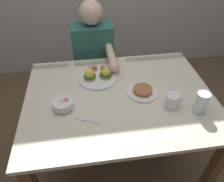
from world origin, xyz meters
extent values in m
plane|color=brown|center=(0.00, 0.00, 0.00)|extent=(6.00, 6.00, 0.00)
cube|color=beige|center=(0.00, 0.00, 0.73)|extent=(1.20, 0.90, 0.03)
cube|color=#4C6BB7|center=(0.00, -0.40, 0.74)|extent=(1.20, 0.06, 0.00)
cube|color=#4C6BB7|center=(0.00, 0.40, 0.74)|extent=(1.20, 0.06, 0.00)
cube|color=brown|center=(0.55, -0.40, 0.36)|extent=(0.06, 0.06, 0.71)
cube|color=brown|center=(-0.55, 0.40, 0.36)|extent=(0.06, 0.06, 0.71)
cube|color=brown|center=(0.55, 0.40, 0.36)|extent=(0.06, 0.06, 0.71)
cylinder|color=white|center=(-0.12, 0.19, 0.75)|extent=(0.27, 0.27, 0.01)
cylinder|color=tan|center=(-0.18, 0.18, 0.76)|extent=(0.08, 0.08, 0.02)
cylinder|color=#236028|center=(-0.18, 0.18, 0.78)|extent=(0.08, 0.08, 0.01)
sphere|color=yellow|center=(-0.18, 0.18, 0.80)|extent=(0.07, 0.07, 0.07)
cylinder|color=tan|center=(-0.07, 0.18, 0.76)|extent=(0.08, 0.08, 0.02)
cylinder|color=#236028|center=(-0.07, 0.18, 0.78)|extent=(0.08, 0.08, 0.01)
sphere|color=yellow|center=(-0.07, 0.18, 0.80)|extent=(0.06, 0.06, 0.06)
cube|color=#B77A42|center=(-0.08, 0.27, 0.77)|extent=(0.03, 0.03, 0.03)
cube|color=tan|center=(-0.16, 0.28, 0.77)|extent=(0.03, 0.03, 0.03)
cube|color=#AD7038|center=(-0.15, 0.28, 0.77)|extent=(0.03, 0.03, 0.03)
cube|color=#B77A42|center=(-0.14, 0.28, 0.77)|extent=(0.04, 0.04, 0.04)
cube|color=#B77A42|center=(-0.17, 0.25, 0.77)|extent=(0.04, 0.04, 0.04)
cylinder|color=white|center=(-0.35, -0.07, 0.74)|extent=(0.10, 0.10, 0.01)
cylinder|color=white|center=(-0.35, -0.07, 0.77)|extent=(0.12, 0.12, 0.04)
cube|color=#EA6B70|center=(-0.33, -0.07, 0.77)|extent=(0.03, 0.03, 0.03)
cube|color=#EA6B70|center=(-0.34, -0.07, 0.77)|extent=(0.04, 0.04, 0.03)
cube|color=#F4DB66|center=(-0.36, -0.09, 0.78)|extent=(0.03, 0.03, 0.03)
cube|color=#EA6B70|center=(-0.33, -0.06, 0.79)|extent=(0.03, 0.03, 0.03)
cube|color=#B7E093|center=(-0.36, -0.06, 0.79)|extent=(0.03, 0.03, 0.02)
cube|color=#F4A85B|center=(-0.38, -0.08, 0.77)|extent=(0.04, 0.04, 0.03)
cube|color=#F4A85B|center=(-0.38, -0.05, 0.78)|extent=(0.04, 0.04, 0.03)
cube|color=#EA6B70|center=(-0.33, -0.04, 0.77)|extent=(0.03, 0.03, 0.02)
cylinder|color=white|center=(0.29, -0.15, 0.79)|extent=(0.08, 0.08, 0.09)
cylinder|color=black|center=(0.29, -0.15, 0.83)|extent=(0.07, 0.07, 0.01)
torus|color=white|center=(0.33, -0.15, 0.79)|extent=(0.06, 0.02, 0.06)
cube|color=silver|center=(-0.20, -0.20, 0.74)|extent=(0.11, 0.06, 0.00)
cube|color=silver|center=(-0.27, -0.16, 0.74)|extent=(0.04, 0.04, 0.00)
cylinder|color=silver|center=(0.43, -0.21, 0.81)|extent=(0.07, 0.07, 0.14)
cylinder|color=silver|center=(0.43, -0.21, 0.79)|extent=(0.07, 0.07, 0.10)
cylinder|color=white|center=(0.15, 0.00, 0.75)|extent=(0.20, 0.20, 0.01)
cylinder|color=#A36638|center=(0.15, 0.00, 0.76)|extent=(0.12, 0.12, 0.02)
cylinder|color=#33333D|center=(-0.21, 0.53, 0.23)|extent=(0.11, 0.11, 0.45)
cylinder|color=#33333D|center=(-0.03, 0.53, 0.23)|extent=(0.11, 0.11, 0.45)
cube|color=#2D665B|center=(-0.12, 0.63, 0.70)|extent=(0.34, 0.20, 0.50)
sphere|color=beige|center=(-0.12, 0.63, 1.04)|extent=(0.19, 0.19, 0.19)
cylinder|color=beige|center=(0.00, 0.38, 0.80)|extent=(0.06, 0.30, 0.06)
sphere|color=beige|center=(0.00, 0.23, 0.80)|extent=(0.08, 0.08, 0.08)
camera|label=1|loc=(-0.19, -0.98, 1.64)|focal=33.62mm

